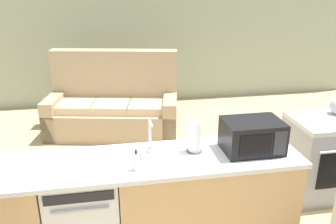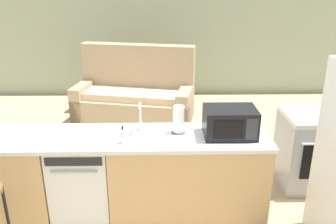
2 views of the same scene
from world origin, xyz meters
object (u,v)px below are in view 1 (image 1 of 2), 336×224
microwave (252,136)px  couch (114,107)px  dishwasher (84,214)px  paper_towel_roll (195,137)px  soap_bottle (136,162)px  stove_range (323,156)px

microwave → couch: size_ratio=0.23×
dishwasher → paper_towel_roll: paper_towel_roll is taller
microwave → soap_bottle: bearing=-171.0°
microwave → couch: 3.06m
stove_range → paper_towel_roll: size_ratio=3.19×
dishwasher → microwave: size_ratio=1.68×
stove_range → couch: 3.16m
dishwasher → soap_bottle: (0.45, -0.16, 0.55)m
paper_towel_roll → soap_bottle: paper_towel_roll is taller
soap_bottle → dishwasher: bearing=160.0°
stove_range → microwave: size_ratio=1.80×
dishwasher → paper_towel_roll: size_ratio=2.98×
dishwasher → stove_range: size_ratio=0.93×
stove_range → soap_bottle: (-2.15, -0.71, 0.52)m
microwave → soap_bottle: size_ratio=2.84×
dishwasher → couch: bearing=82.8°
dishwasher → soap_bottle: soap_bottle is taller
soap_bottle → microwave: bearing=9.0°
stove_range → paper_towel_roll: paper_towel_roll is taller
stove_range → soap_bottle: size_ratio=5.11×
paper_towel_roll → couch: size_ratio=0.13×
microwave → paper_towel_roll: 0.50m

